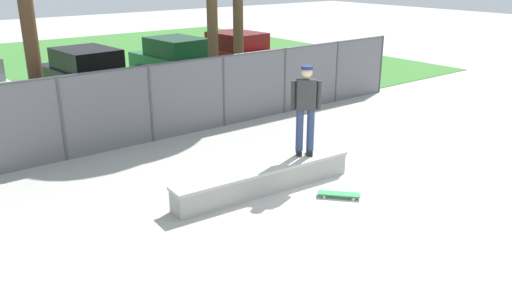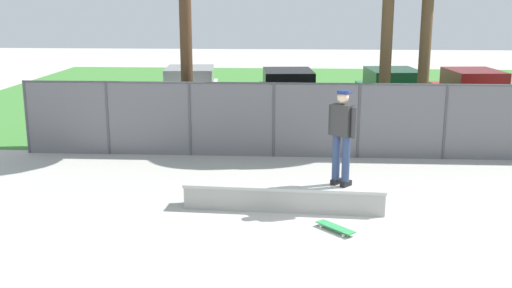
% 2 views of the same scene
% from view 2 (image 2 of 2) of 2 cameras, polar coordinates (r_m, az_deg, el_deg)
% --- Properties ---
extents(ground_plane, '(80.00, 80.00, 0.00)m').
position_cam_2_polar(ground_plane, '(10.18, 6.73, -9.72)').
color(ground_plane, '#ADAAA3').
extents(grass_strip, '(27.10, 20.00, 0.02)m').
position_cam_2_polar(grass_strip, '(25.90, 4.75, 4.58)').
color(grass_strip, '#3D7A33').
rests_on(grass_strip, ground).
extents(concrete_ledge, '(3.90, 0.71, 0.49)m').
position_cam_2_polar(concrete_ledge, '(11.84, 2.59, -4.99)').
color(concrete_ledge, '#999993').
rests_on(concrete_ledge, ground).
extents(skateboarder, '(0.49, 0.43, 1.84)m').
position_cam_2_polar(skateboarder, '(11.59, 8.03, 1.03)').
color(skateboarder, black).
rests_on(skateboarder, concrete_ledge).
extents(skateboard, '(0.68, 0.73, 0.09)m').
position_cam_2_polar(skateboard, '(10.89, 7.43, -7.73)').
color(skateboard, '#2D8C4C').
rests_on(skateboard, ground).
extents(chainlink_fence, '(15.17, 0.07, 1.93)m').
position_cam_2_polar(chainlink_fence, '(15.58, 5.63, 2.49)').
color(chainlink_fence, '#4C4C51').
rests_on(chainlink_fence, ground).
extents(car_white, '(2.30, 4.34, 1.66)m').
position_cam_2_polar(car_white, '(21.35, -6.19, 4.90)').
color(car_white, silver).
rests_on(car_white, ground).
extents(car_black, '(2.30, 4.34, 1.66)m').
position_cam_2_polar(car_black, '(20.49, 3.02, 4.60)').
color(car_black, black).
rests_on(car_black, ground).
extents(car_green, '(2.30, 4.34, 1.66)m').
position_cam_2_polar(car_green, '(21.22, 12.65, 4.60)').
color(car_green, '#1E6638').
rests_on(car_green, ground).
extents(car_red, '(2.30, 4.34, 1.66)m').
position_cam_2_polar(car_red, '(21.76, 19.66, 4.35)').
color(car_red, '#B21E1E').
rests_on(car_red, ground).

